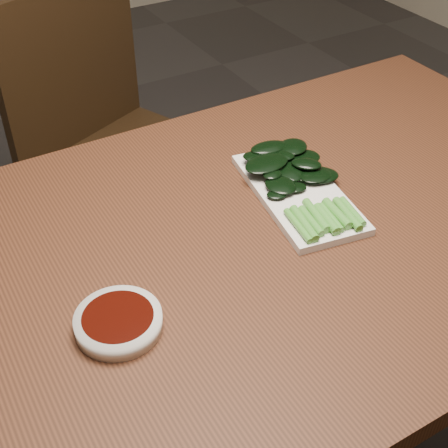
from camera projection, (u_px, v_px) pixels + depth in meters
table at (248, 267)px, 1.05m from camera, size 1.40×0.80×0.75m
chair_far at (114, 139)px, 1.73m from camera, size 0.61×0.61×0.89m
sauce_bowl at (118, 322)px, 0.84m from camera, size 0.12×0.12×0.02m
serving_plate at (298, 193)px, 1.08m from camera, size 0.18×0.30×0.01m
gai_lan at (295, 177)px, 1.08m from camera, size 0.17×0.28×0.03m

